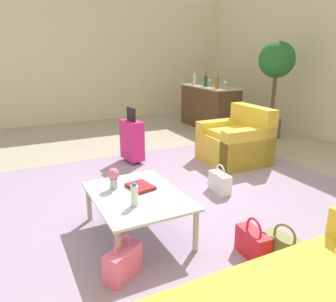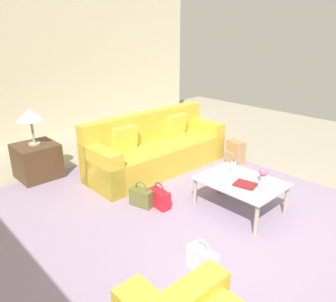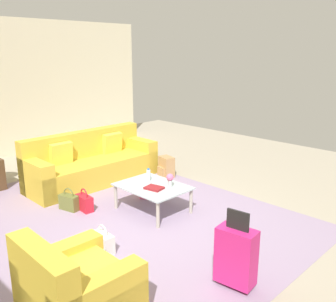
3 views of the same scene
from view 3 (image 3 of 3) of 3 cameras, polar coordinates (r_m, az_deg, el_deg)
ground_plane at (r=5.25m, az=-3.35°, el=-11.91°), size 12.00×12.00×0.00m
area_rug at (r=5.56m, az=-9.12°, el=-10.44°), size 5.20×4.40×0.01m
couch at (r=7.11m, az=-11.68°, el=-2.14°), size 0.85×2.46×0.94m
armchair at (r=3.63m, az=-14.20°, el=-20.42°), size 0.90×0.88×0.85m
coffee_table at (r=5.69m, az=-2.36°, el=-5.72°), size 1.04×0.79×0.41m
water_bottle at (r=5.84m, az=-2.99°, el=-3.70°), size 0.06×0.06×0.20m
coffee_table_book at (r=5.53m, az=-2.12°, el=-5.65°), size 0.29×0.24×0.03m
flower_vase at (r=5.58m, az=0.30°, el=-4.28°), size 0.11×0.11×0.21m
suitcase_magenta at (r=4.02m, az=10.33°, el=-15.39°), size 0.42×0.27×0.85m
handbag_red at (r=5.92m, az=-12.61°, el=-7.67°), size 0.33×0.16×0.36m
handbag_pink at (r=6.33m, az=-3.35°, el=-5.81°), size 0.29×0.34×0.36m
handbag_olive at (r=6.00m, az=-14.83°, el=-7.53°), size 0.34×0.21×0.36m
handbag_white at (r=4.74m, az=-9.85°, el=-13.50°), size 0.33×0.16×0.36m
backpack_tan at (r=7.27m, az=-0.29°, el=-2.47°), size 0.34×0.30×0.40m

